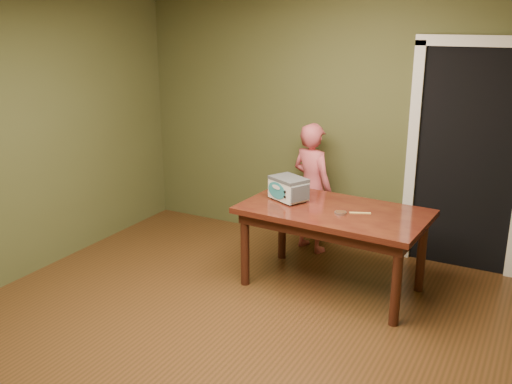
# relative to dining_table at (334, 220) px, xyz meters

# --- Properties ---
(floor) EXTENTS (5.00, 5.00, 0.00)m
(floor) POSITION_rel_dining_table_xyz_m (-0.39, -1.45, -0.65)
(floor) COLOR #553018
(floor) RESTS_ON ground
(room_shell) EXTENTS (4.52, 5.02, 2.61)m
(room_shell) POSITION_rel_dining_table_xyz_m (-0.39, -1.45, 1.06)
(room_shell) COLOR #494E29
(room_shell) RESTS_ON ground
(doorway) EXTENTS (1.10, 0.66, 2.25)m
(doorway) POSITION_rel_dining_table_xyz_m (0.91, 1.33, 0.41)
(doorway) COLOR black
(doorway) RESTS_ON ground
(dining_table) EXTENTS (1.65, 0.99, 0.75)m
(dining_table) POSITION_rel_dining_table_xyz_m (0.00, 0.00, 0.00)
(dining_table) COLOR #38100C
(dining_table) RESTS_ON floor
(toy_oven) EXTENTS (0.40, 0.35, 0.21)m
(toy_oven) POSITION_rel_dining_table_xyz_m (-0.46, 0.04, 0.22)
(toy_oven) COLOR #4C4F54
(toy_oven) RESTS_ON dining_table
(baking_pan) EXTENTS (0.10, 0.10, 0.02)m
(baking_pan) POSITION_rel_dining_table_xyz_m (0.10, -0.10, 0.11)
(baking_pan) COLOR silver
(baking_pan) RESTS_ON dining_table
(spatula) EXTENTS (0.18, 0.09, 0.01)m
(spatula) POSITION_rel_dining_table_xyz_m (0.24, -0.01, 0.10)
(spatula) COLOR #E1B962
(spatula) RESTS_ON dining_table
(child) EXTENTS (0.57, 0.47, 1.34)m
(child) POSITION_rel_dining_table_xyz_m (-0.52, 0.75, 0.02)
(child) COLOR #C04F56
(child) RESTS_ON floor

